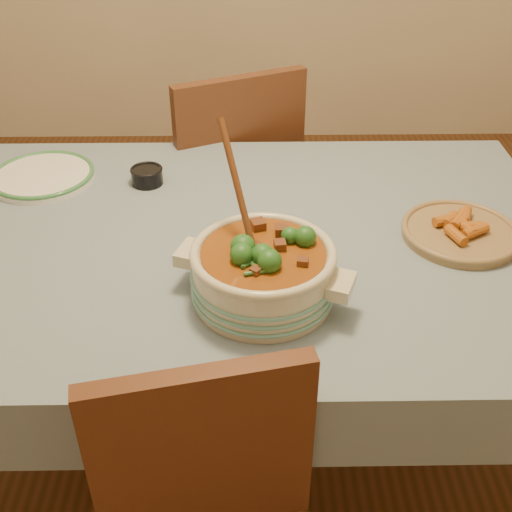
{
  "coord_description": "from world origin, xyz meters",
  "views": [
    {
      "loc": [
        0.04,
        -1.32,
        1.63
      ],
      "look_at": [
        0.06,
        -0.23,
        0.86
      ],
      "focal_mm": 45.0,
      "sensor_mm": 36.0,
      "label": 1
    }
  ],
  "objects_px": {
    "condiment_bowl": "(147,175)",
    "chair_far": "(229,180)",
    "stew_casserole": "(263,268)",
    "white_plate": "(43,176)",
    "fried_plate": "(460,231)",
    "dining_table": "(232,266)"
  },
  "relations": [
    {
      "from": "condiment_bowl",
      "to": "chair_far",
      "type": "height_order",
      "value": "chair_far"
    },
    {
      "from": "stew_casserole",
      "to": "white_plate",
      "type": "xyz_separation_m",
      "value": [
        -0.61,
        0.54,
        -0.06
      ]
    },
    {
      "from": "stew_casserole",
      "to": "condiment_bowl",
      "type": "xyz_separation_m",
      "value": [
        -0.31,
        0.51,
        -0.05
      ]
    },
    {
      "from": "condiment_bowl",
      "to": "fried_plate",
      "type": "height_order",
      "value": "same"
    },
    {
      "from": "fried_plate",
      "to": "dining_table",
      "type": "bearing_deg",
      "value": 178.7
    },
    {
      "from": "dining_table",
      "to": "white_plate",
      "type": "height_order",
      "value": "white_plate"
    },
    {
      "from": "stew_casserole",
      "to": "dining_table",
      "type": "bearing_deg",
      "value": 106.61
    },
    {
      "from": "fried_plate",
      "to": "stew_casserole",
      "type": "bearing_deg",
      "value": -155.05
    },
    {
      "from": "white_plate",
      "to": "chair_far",
      "type": "relative_size",
      "value": 0.36
    },
    {
      "from": "chair_far",
      "to": "stew_casserole",
      "type": "bearing_deg",
      "value": 71.94
    },
    {
      "from": "white_plate",
      "to": "chair_far",
      "type": "bearing_deg",
      "value": 37.6
    },
    {
      "from": "stew_casserole",
      "to": "chair_far",
      "type": "xyz_separation_m",
      "value": [
        -0.1,
        0.93,
        -0.29
      ]
    },
    {
      "from": "stew_casserole",
      "to": "chair_far",
      "type": "bearing_deg",
      "value": 95.89
    },
    {
      "from": "dining_table",
      "to": "chair_far",
      "type": "distance_m",
      "value": 0.71
    },
    {
      "from": "fried_plate",
      "to": "condiment_bowl",
      "type": "bearing_deg",
      "value": 160.32
    },
    {
      "from": "condiment_bowl",
      "to": "fried_plate",
      "type": "xyz_separation_m",
      "value": [
        0.8,
        -0.29,
        -0.01
      ]
    },
    {
      "from": "dining_table",
      "to": "fried_plate",
      "type": "xyz_separation_m",
      "value": [
        0.56,
        -0.01,
        0.11
      ]
    },
    {
      "from": "dining_table",
      "to": "stew_casserole",
      "type": "distance_m",
      "value": 0.3
    },
    {
      "from": "dining_table",
      "to": "condiment_bowl",
      "type": "height_order",
      "value": "condiment_bowl"
    },
    {
      "from": "stew_casserole",
      "to": "chair_far",
      "type": "distance_m",
      "value": 0.98
    },
    {
      "from": "stew_casserole",
      "to": "white_plate",
      "type": "bearing_deg",
      "value": 138.54
    },
    {
      "from": "white_plate",
      "to": "condiment_bowl",
      "type": "bearing_deg",
      "value": -4.64
    }
  ]
}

